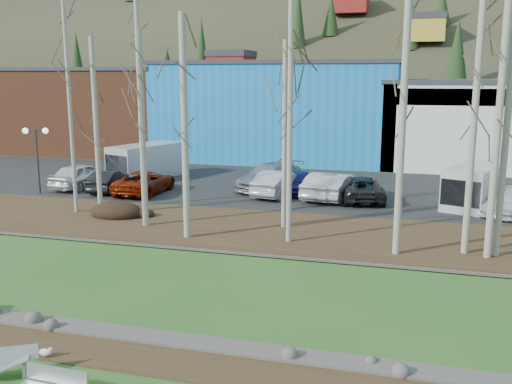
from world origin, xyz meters
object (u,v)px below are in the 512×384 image
(van_grey, at_px, (143,162))
(car_9, at_px, (279,183))
(car_8, at_px, (327,185))
(van_white, at_px, (472,186))
(car_1, at_px, (108,181))
(car_4, at_px, (297,182))
(street_lamp, at_px, (36,142))
(car_2, at_px, (145,182))
(car_5, at_px, (338,186))
(car_3, at_px, (269,177))
(car_7, at_px, (510,201))
(car_6, at_px, (361,188))
(car_0, at_px, (81,175))
(seagull, at_px, (46,352))

(van_grey, bearing_deg, car_9, 2.74)
(car_8, relative_size, van_white, 0.84)
(car_1, relative_size, van_grey, 0.68)
(car_8, relative_size, van_grey, 0.80)
(car_4, bearing_deg, street_lamp, -167.01)
(car_2, bearing_deg, car_9, -168.16)
(car_2, relative_size, car_5, 1.07)
(car_4, height_order, van_grey, van_grey)
(car_9, xyz_separation_m, van_white, (10.75, 0.00, 0.35))
(street_lamp, relative_size, car_5, 0.86)
(car_1, relative_size, car_4, 1.02)
(car_3, relative_size, car_9, 1.17)
(car_5, distance_m, van_grey, 14.10)
(street_lamp, distance_m, van_white, 25.04)
(street_lamp, distance_m, car_7, 26.71)
(car_7, distance_m, van_grey, 23.18)
(car_1, bearing_deg, car_8, 177.35)
(car_1, xyz_separation_m, van_white, (21.13, 1.51, 0.46))
(car_5, bearing_deg, car_2, 18.79)
(car_6, xyz_separation_m, car_7, (7.71, -1.22, -0.02))
(car_0, distance_m, car_1, 2.33)
(car_3, xyz_separation_m, car_8, (3.87, -1.79, -0.02))
(car_6, height_order, car_8, car_8)
(car_0, relative_size, car_5, 1.00)
(car_1, bearing_deg, van_grey, -100.54)
(car_6, bearing_deg, car_5, -9.32)
(van_white, bearing_deg, car_3, -168.95)
(car_3, bearing_deg, car_9, -39.93)
(seagull, distance_m, car_1, 21.19)
(car_4, relative_size, van_grey, 0.67)
(car_4, height_order, car_7, car_7)
(car_2, bearing_deg, van_grey, -61.55)
(car_0, height_order, car_3, car_0)
(car_8, xyz_separation_m, car_9, (-2.84, 0.00, 0.00))
(car_2, bearing_deg, car_3, -153.37)
(car_3, relative_size, van_grey, 0.93)
(van_grey, bearing_deg, van_white, 11.01)
(car_8, relative_size, car_9, 1.00)
(car_7, height_order, car_9, car_9)
(car_1, xyz_separation_m, car_9, (10.38, 1.50, 0.11))
(van_white, bearing_deg, car_5, -160.30)
(car_4, bearing_deg, seagull, -98.85)
(car_6, distance_m, car_9, 4.81)
(car_3, distance_m, van_grey, 9.33)
(van_white, distance_m, van_grey, 21.24)
(car_4, height_order, van_white, van_white)
(car_6, bearing_deg, street_lamp, -1.79)
(car_8, bearing_deg, car_5, -168.71)
(car_0, xyz_separation_m, car_4, (13.55, 1.95, -0.12))
(car_1, distance_m, car_4, 11.57)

